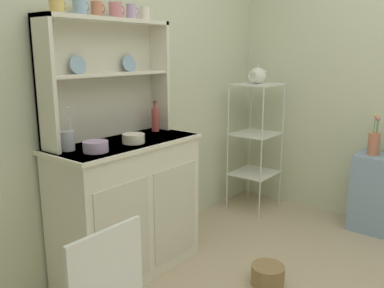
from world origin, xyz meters
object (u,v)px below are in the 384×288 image
Objects in this scene: bakers_rack at (256,131)px; porcelain_teapot at (258,76)px; flower_vase at (374,142)px; bowl_mixing_large at (96,147)px; hutch_cabinet at (128,206)px; hutch_shelf_unit at (105,71)px; utensil_jar at (67,140)px; jam_bottle at (155,119)px; cup_gold_0 at (57,6)px; floor_basket at (268,275)px.

porcelain_teapot reaches higher than bakers_rack.
flower_vase is (0.17, -0.96, -0.49)m from porcelain_teapot.
bowl_mixing_large is at bearing -179.79° from bakers_rack.
hutch_cabinet is 1.07× the size of hutch_shelf_unit.
hutch_cabinet is at bearing -12.19° from utensil_jar.
jam_bottle is at bearing 172.30° from porcelain_teapot.
utensil_jar is (-0.36, -0.09, -0.37)m from hutch_shelf_unit.
jam_bottle is at bearing -2.97° from cup_gold_0.
bakers_rack is at bearing 0.21° from bowl_mixing_large.
hutch_shelf_unit is at bearing 7.02° from cup_gold_0.
hutch_shelf_unit is 0.79× the size of bakers_rack.
utensil_jar is (-0.78, 0.87, 0.87)m from floor_basket.
cup_gold_0 is 0.72m from utensil_jar.
bowl_mixing_large is 0.17m from utensil_jar.
hutch_cabinet is 4.64× the size of jam_bottle.
hutch_cabinet is at bearing -90.00° from hutch_shelf_unit.
cup_gold_0 is 0.98m from jam_bottle.
flower_vase is at bearing -31.76° from hutch_cabinet.
jam_bottle is at bearing -12.15° from hutch_shelf_unit.
cup_gold_0 reaches higher than porcelain_teapot.
bakers_rack is 1.87m from utensil_jar.
floor_basket is 0.63× the size of flower_vase.
bakers_rack is 5.55× the size of floor_basket.
jam_bottle is at bearing 13.51° from hutch_cabinet.
porcelain_teapot is (1.13, -0.15, 0.25)m from jam_bottle.
floor_basket is 1.46m from utensil_jar.
hutch_shelf_unit reaches higher than floor_basket.
cup_gold_0 is 0.65× the size of bowl_mixing_large.
hutch_cabinet is at bearing 148.24° from flower_vase.
floor_basket is 2.25× the size of cup_gold_0.
bakers_rack reaches higher than floor_basket.
floor_basket is at bearing -50.29° from cup_gold_0.
porcelain_teapot is at bearing -5.91° from cup_gold_0.
cup_gold_0 is 0.44× the size of jam_bottle.
hutch_shelf_unit is 4.32× the size of jam_bottle.
hutch_cabinet is at bearing -20.02° from cup_gold_0.
porcelain_teapot reaches higher than floor_basket.
hutch_shelf_unit reaches higher than utensil_jar.
jam_bottle is 0.72m from utensil_jar.
bowl_mixing_large is (-1.78, -0.01, 0.18)m from bakers_rack.
bakers_rack is 4.68× the size of utensil_jar.
cup_gold_0 is 0.37× the size of utensil_jar.
bakers_rack is 0.49m from porcelain_teapot.
hutch_shelf_unit is 2.13m from flower_vase.
bakers_rack is (1.49, -0.07, 0.28)m from hutch_cabinet.
flower_vase is (1.66, -1.19, -0.58)m from hutch_shelf_unit.
bowl_mixing_large is 2.17m from flower_vase.
cup_gold_0 is 0.77m from bowl_mixing_large.
porcelain_teapot reaches higher than bowl_mixing_large.
jam_bottle is at bearing 172.31° from bakers_rack.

